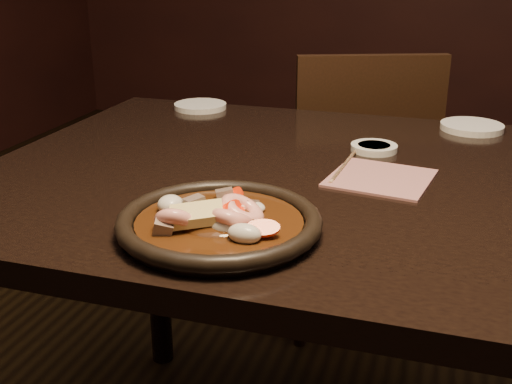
% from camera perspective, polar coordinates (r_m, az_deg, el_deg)
% --- Properties ---
extents(table, '(1.60, 0.90, 0.75)m').
position_cam_1_polar(table, '(1.14, 15.42, -3.06)').
color(table, black).
rests_on(table, floor).
extents(chair, '(0.53, 0.53, 0.87)m').
position_cam_1_polar(chair, '(1.89, 8.86, 0.61)').
color(chair, black).
rests_on(chair, floor).
extents(plate, '(0.29, 0.29, 0.03)m').
position_cam_1_polar(plate, '(0.89, -3.28, -2.80)').
color(plate, black).
rests_on(plate, table).
extents(stirfry, '(0.20, 0.18, 0.06)m').
position_cam_1_polar(stirfry, '(0.89, -3.37, -2.44)').
color(stirfry, '#341909').
rests_on(stirfry, plate).
extents(soy_dish, '(0.09, 0.09, 0.01)m').
position_cam_1_polar(soy_dish, '(1.27, 10.45, 3.90)').
color(soy_dish, silver).
rests_on(soy_dish, table).
extents(saucer_left, '(0.13, 0.13, 0.01)m').
position_cam_1_polar(saucer_left, '(1.60, -4.98, 7.62)').
color(saucer_left, silver).
rests_on(saucer_left, table).
extents(saucer_right, '(0.13, 0.13, 0.01)m').
position_cam_1_polar(saucer_right, '(1.48, 18.64, 5.52)').
color(saucer_right, silver).
rests_on(saucer_right, table).
extents(chopsticks, '(0.02, 0.25, 0.01)m').
position_cam_1_polar(chopsticks, '(1.19, 8.13, 2.72)').
color(chopsticks, tan).
rests_on(chopsticks, table).
extents(napkin, '(0.19, 0.19, 0.00)m').
position_cam_1_polar(napkin, '(1.12, 11.00, 1.22)').
color(napkin, '#A06362').
rests_on(napkin, table).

